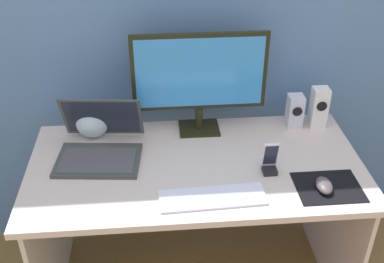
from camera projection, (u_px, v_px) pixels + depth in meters
wall_back at (187, 3)px, 2.01m from camera, size 6.00×0.04×2.50m
desk at (196, 192)px, 2.02m from camera, size 1.37×0.69×0.72m
monitor at (200, 77)px, 2.01m from camera, size 0.58×0.14×0.46m
speaker_right at (319, 107)px, 2.14m from camera, size 0.07×0.07×0.19m
speaker_near_monitor at (295, 111)px, 2.14m from camera, size 0.07×0.07×0.15m
laptop at (100, 145)px, 1.96m from camera, size 0.37×0.35×0.23m
fishbowl at (92, 121)px, 2.08m from camera, size 0.15×0.15×0.15m
keyboard_external at (212, 198)px, 1.75m from camera, size 0.40×0.14×0.01m
mousepad at (328, 187)px, 1.80m from camera, size 0.25×0.20×0.00m
mouse at (324, 185)px, 1.78m from camera, size 0.07×0.10×0.04m
phone_in_dock at (270, 162)px, 1.86m from camera, size 0.06×0.06×0.14m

